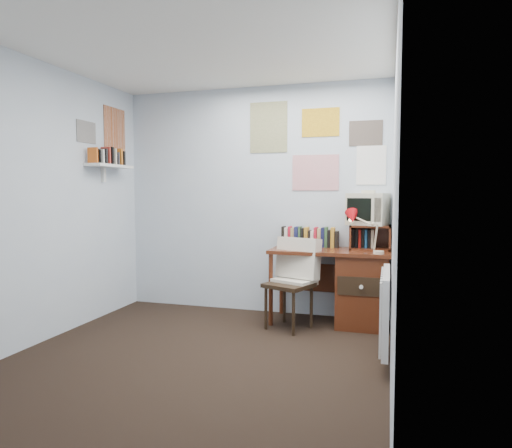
{
  "coord_description": "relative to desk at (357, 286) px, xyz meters",
  "views": [
    {
      "loc": [
        1.48,
        -3.14,
        1.34
      ],
      "look_at": [
        0.28,
        0.92,
        1.05
      ],
      "focal_mm": 32.0,
      "sensor_mm": 36.0,
      "label": 1
    }
  ],
  "objects": [
    {
      "name": "ground",
      "position": [
        -1.17,
        -1.48,
        -0.41
      ],
      "size": [
        3.5,
        3.5,
        0.0
      ],
      "primitive_type": "plane",
      "color": "black",
      "rests_on": "ground"
    },
    {
      "name": "back_wall",
      "position": [
        -1.17,
        0.27,
        0.84
      ],
      "size": [
        3.0,
        0.02,
        2.5
      ],
      "primitive_type": "cube",
      "color": "silver",
      "rests_on": "ground"
    },
    {
      "name": "left_wall",
      "position": [
        -2.67,
        -1.48,
        0.84
      ],
      "size": [
        0.02,
        3.5,
        2.5
      ],
      "primitive_type": "cube",
      "color": "silver",
      "rests_on": "ground"
    },
    {
      "name": "right_wall",
      "position": [
        0.33,
        -1.48,
        0.84
      ],
      "size": [
        0.02,
        3.5,
        2.5
      ],
      "primitive_type": "cube",
      "color": "silver",
      "rests_on": "ground"
    },
    {
      "name": "ceiling",
      "position": [
        -1.17,
        -1.48,
        2.09
      ],
      "size": [
        3.0,
        3.5,
        0.02
      ],
      "primitive_type": "cube",
      "color": "white",
      "rests_on": "back_wall"
    },
    {
      "name": "desk",
      "position": [
        0.0,
        0.0,
        0.0
      ],
      "size": [
        1.2,
        0.55,
        0.76
      ],
      "color": "#602915",
      "rests_on": "ground"
    },
    {
      "name": "desk_chair",
      "position": [
        -0.63,
        -0.3,
        0.03
      ],
      "size": [
        0.57,
        0.56,
        0.87
      ],
      "primitive_type": "cube",
      "rotation": [
        0.0,
        0.0,
        -0.4
      ],
      "color": "black",
      "rests_on": "ground"
    },
    {
      "name": "desk_lamp",
      "position": [
        0.21,
        -0.2,
        0.54
      ],
      "size": [
        0.32,
        0.29,
        0.37
      ],
      "primitive_type": "cube",
      "rotation": [
        0.0,
        0.0,
        -0.34
      ],
      "color": "red",
      "rests_on": "desk"
    },
    {
      "name": "tv_riser",
      "position": [
        0.12,
        0.11,
        0.48
      ],
      "size": [
        0.4,
        0.3,
        0.25
      ],
      "primitive_type": "cube",
      "color": "#602915",
      "rests_on": "desk"
    },
    {
      "name": "crt_tv",
      "position": [
        0.09,
        0.13,
        0.78
      ],
      "size": [
        0.44,
        0.42,
        0.35
      ],
      "primitive_type": "cube",
      "rotation": [
        0.0,
        0.0,
        -0.23
      ],
      "color": "beige",
      "rests_on": "tv_riser"
    },
    {
      "name": "book_row",
      "position": [
        -0.51,
        0.18,
        0.46
      ],
      "size": [
        0.6,
        0.14,
        0.22
      ],
      "primitive_type": "cube",
      "color": "#602915",
      "rests_on": "desk"
    },
    {
      "name": "radiator",
      "position": [
        0.29,
        -0.93,
        0.01
      ],
      "size": [
        0.09,
        0.8,
        0.6
      ],
      "primitive_type": "cube",
      "color": "white",
      "rests_on": "right_wall"
    },
    {
      "name": "wall_shelf",
      "position": [
        -2.57,
        -0.38,
        1.21
      ],
      "size": [
        0.2,
        0.62,
        0.24
      ],
      "primitive_type": "cube",
      "color": "white",
      "rests_on": "left_wall"
    },
    {
      "name": "posters_back",
      "position": [
        -0.47,
        0.26,
        1.44
      ],
      "size": [
        1.2,
        0.01,
        0.9
      ],
      "primitive_type": "cube",
      "color": "white",
      "rests_on": "back_wall"
    },
    {
      "name": "posters_left",
      "position": [
        -2.67,
        -0.38,
        1.59
      ],
      "size": [
        0.01,
        0.7,
        0.6
      ],
      "primitive_type": "cube",
      "color": "white",
      "rests_on": "left_wall"
    }
  ]
}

